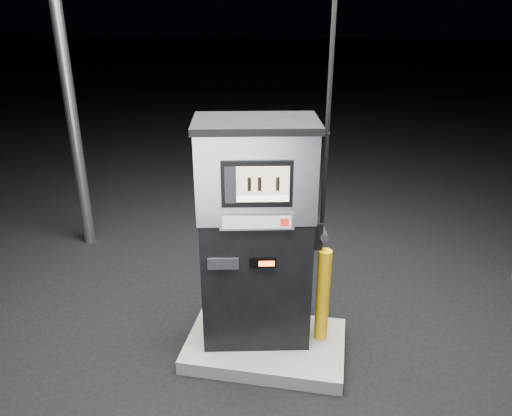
# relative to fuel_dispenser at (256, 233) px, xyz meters

# --- Properties ---
(ground) EXTENTS (80.00, 80.00, 0.00)m
(ground) POSITION_rel_fuel_dispenser_xyz_m (0.11, -0.10, -1.31)
(ground) COLOR black
(ground) RESTS_ON ground
(pump_island) EXTENTS (1.60, 1.00, 0.15)m
(pump_island) POSITION_rel_fuel_dispenser_xyz_m (0.11, -0.10, -1.24)
(pump_island) COLOR slate
(pump_island) RESTS_ON ground
(fuel_dispenser) EXTENTS (1.31, 0.89, 4.70)m
(fuel_dispenser) POSITION_rel_fuel_dispenser_xyz_m (0.00, 0.00, 0.00)
(fuel_dispenser) COLOR black
(fuel_dispenser) RESTS_ON pump_island
(bollard_left) EXTENTS (0.15, 0.15, 0.93)m
(bollard_left) POSITION_rel_fuel_dispenser_xyz_m (-0.44, 0.00, -0.70)
(bollard_left) COLOR #F1B00D
(bollard_left) RESTS_ON pump_island
(bollard_right) EXTENTS (0.14, 0.14, 1.01)m
(bollard_right) POSITION_rel_fuel_dispenser_xyz_m (0.66, 0.05, -0.66)
(bollard_right) COLOR #F1B00D
(bollard_right) RESTS_ON pump_island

